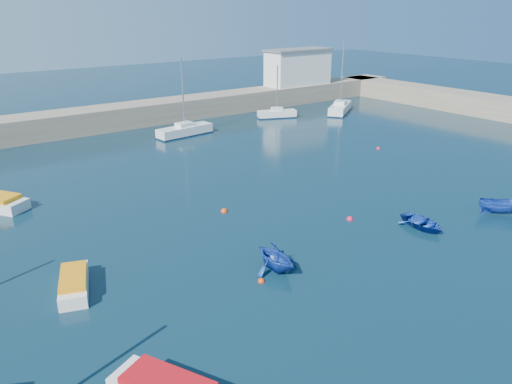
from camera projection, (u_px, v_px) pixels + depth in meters
ground at (441, 294)px, 25.67m from camera, size 220.00×220.00×0.00m
back_wall at (108, 118)px, 59.85m from camera, size 96.00×4.50×2.60m
right_arm at (431, 97)px, 73.80m from camera, size 4.50×32.00×2.60m
harbor_office at (298, 68)px, 75.22m from camera, size 10.00×4.00×5.00m
sailboat_6 at (185, 130)px, 56.75m from camera, size 6.79×2.58×8.70m
sailboat_7 at (277, 114)px, 65.84m from camera, size 5.23×3.23×6.80m
sailboat_8 at (340, 108)px, 69.02m from camera, size 7.11×5.78×9.49m
motorboat_1 at (74, 283)px, 25.86m from camera, size 2.59×4.14×0.96m
dinghy_center at (422, 223)px, 33.28m from camera, size 2.75×3.56×0.68m
dinghy_left at (276, 257)px, 27.82m from camera, size 2.64×3.05×1.60m
dinghy_right at (500, 206)px, 35.35m from camera, size 3.03×2.95×1.19m
buoy_0 at (261, 282)px, 26.86m from camera, size 0.38×0.38×0.38m
buoy_1 at (350, 219)px, 34.66m from camera, size 0.45×0.45×0.45m
buoy_3 at (224, 212)px, 35.98m from camera, size 0.50×0.50×0.50m
buoy_4 at (378, 149)px, 51.79m from camera, size 0.40×0.40×0.40m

